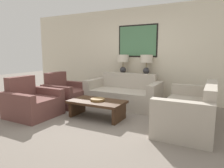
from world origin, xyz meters
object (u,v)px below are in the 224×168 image
(table_lamp_right, at_px, (146,61))
(coffee_table, at_px, (97,105))
(table_lamp_left, at_px, (123,61))
(couch_by_back_wall, at_px, (124,95))
(console_table, at_px, (134,87))
(couch_by_side, at_px, (190,111))
(decorative_bowl, at_px, (98,100))
(armchair_near_back_wall, at_px, (66,94))
(armchair_near_camera, at_px, (32,103))

(table_lamp_right, xyz_separation_m, coffee_table, (-0.45, -1.87, -0.86))
(table_lamp_left, bearing_deg, couch_by_back_wall, -63.98)
(couch_by_back_wall, height_order, coffee_table, couch_by_back_wall)
(console_table, xyz_separation_m, couch_by_back_wall, (0.00, -0.72, -0.09))
(table_lamp_right, bearing_deg, console_table, -180.00)
(console_table, height_order, table_lamp_right, table_lamp_right)
(table_lamp_left, height_order, couch_by_side, table_lamp_left)
(table_lamp_right, distance_m, coffee_table, 2.10)
(decorative_bowl, height_order, armchair_near_back_wall, armchair_near_back_wall)
(couch_by_side, bearing_deg, table_lamp_right, 132.07)
(table_lamp_left, distance_m, couch_by_side, 2.67)
(table_lamp_right, bearing_deg, coffee_table, -103.50)
(armchair_near_back_wall, xyz_separation_m, armchair_near_camera, (0.00, -1.09, 0.00))
(decorative_bowl, bearing_deg, table_lamp_left, 98.37)
(table_lamp_left, height_order, table_lamp_right, same)
(couch_by_back_wall, relative_size, coffee_table, 1.60)
(table_lamp_left, height_order, coffee_table, table_lamp_left)
(console_table, bearing_deg, couch_by_back_wall, -90.00)
(console_table, distance_m, table_lamp_left, 0.83)
(couch_by_back_wall, relative_size, decorative_bowl, 6.27)
(decorative_bowl, bearing_deg, couch_by_side, 12.21)
(coffee_table, height_order, armchair_near_back_wall, armchair_near_back_wall)
(console_table, xyz_separation_m, coffee_table, (-0.10, -1.87, -0.10))
(armchair_near_back_wall, bearing_deg, couch_by_back_wall, 23.11)
(couch_by_side, relative_size, coffee_table, 1.60)
(couch_by_side, bearing_deg, armchair_near_back_wall, 176.91)
(table_lamp_left, relative_size, armchair_near_back_wall, 0.60)
(armchair_near_back_wall, relative_size, armchair_near_camera, 1.00)
(couch_by_back_wall, relative_size, couch_by_side, 1.00)
(coffee_table, relative_size, armchair_near_camera, 1.24)
(coffee_table, bearing_deg, decorative_bowl, -17.25)
(console_table, xyz_separation_m, armchair_near_back_wall, (-1.40, -1.32, -0.10))
(coffee_table, relative_size, decorative_bowl, 3.92)
(console_table, bearing_deg, armchair_near_back_wall, -136.67)
(console_table, bearing_deg, couch_by_side, -41.26)
(console_table, relative_size, armchair_near_back_wall, 1.30)
(armchair_near_camera, bearing_deg, armchair_near_back_wall, 90.00)
(armchair_near_back_wall, distance_m, armchair_near_camera, 1.09)
(armchair_near_back_wall, bearing_deg, table_lamp_right, 36.99)
(console_table, xyz_separation_m, couch_by_side, (1.70, -1.49, -0.09))
(console_table, bearing_deg, table_lamp_left, 180.00)
(couch_by_side, bearing_deg, table_lamp_left, 144.02)
(couch_by_back_wall, bearing_deg, console_table, 90.00)
(console_table, distance_m, couch_by_side, 2.26)
(decorative_bowl, relative_size, armchair_near_camera, 0.32)
(armchair_near_camera, bearing_deg, console_table, 59.87)
(decorative_bowl, bearing_deg, armchair_near_back_wall, 157.38)
(console_table, height_order, table_lamp_left, table_lamp_left)
(table_lamp_left, bearing_deg, couch_by_side, -35.98)
(decorative_bowl, relative_size, armchair_near_back_wall, 0.32)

